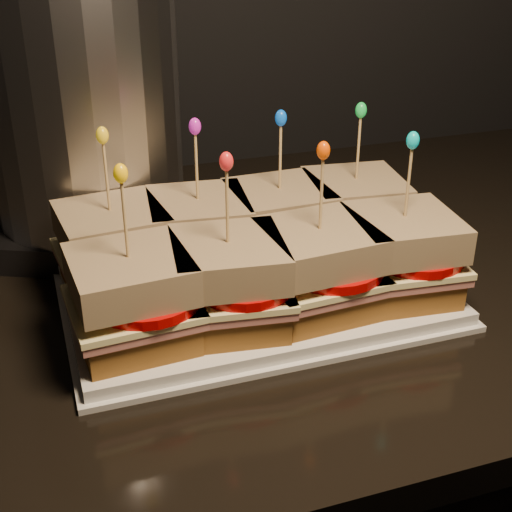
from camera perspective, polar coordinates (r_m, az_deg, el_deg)
name	(u,v)px	position (r m, az deg, el deg)	size (l,w,h in m)	color
granite_slab	(403,252)	(0.89, 11.68, 0.29)	(2.21, 0.71, 0.03)	black
platter	(256,296)	(0.73, 0.00, -3.22)	(0.37, 0.23, 0.02)	white
platter_rim	(256,301)	(0.73, 0.00, -3.63)	(0.38, 0.24, 0.01)	white
sandwich_0_bread_bot	(116,273)	(0.74, -11.11, -1.36)	(0.10, 0.10, 0.03)	#5D3510
sandwich_0_ham	(115,258)	(0.73, -11.23, -0.16)	(0.11, 0.10, 0.01)	#B7574F
sandwich_0_cheese	(114,252)	(0.73, -11.28, 0.33)	(0.11, 0.10, 0.01)	#FFF19F
sandwich_0_tomato	(126,246)	(0.72, -10.32, 0.80)	(0.10, 0.10, 0.01)	#B60403
sandwich_0_bread_top	(111,226)	(0.71, -11.49, 2.40)	(0.10, 0.10, 0.03)	#522E10
sandwich_0_pick	(107,181)	(0.70, -11.84, 5.90)	(0.00, 0.00, 0.09)	tan
sandwich_0_frill	(102,135)	(0.68, -12.20, 9.42)	(0.01, 0.01, 0.02)	yellow
sandwich_1_bread_bot	(200,260)	(0.75, -4.48, -0.35)	(0.10, 0.10, 0.03)	#5D3510
sandwich_1_ham	(200,246)	(0.74, -4.53, 0.84)	(0.11, 0.10, 0.01)	#B7574F
sandwich_1_cheese	(199,239)	(0.74, -4.55, 1.33)	(0.11, 0.10, 0.01)	#FFF19F
sandwich_1_tomato	(212,234)	(0.73, -3.54, 1.79)	(0.10, 0.10, 0.01)	#B60403
sandwich_1_bread_top	(198,214)	(0.73, -4.63, 3.37)	(0.10, 0.10, 0.03)	#522E10
sandwich_1_pick	(197,171)	(0.71, -4.77, 6.83)	(0.00, 0.00, 0.09)	tan
sandwich_1_frill	(195,126)	(0.70, -4.91, 10.30)	(0.01, 0.01, 0.02)	#C81FBC
sandwich_2_bread_bot	(279,248)	(0.77, 1.84, 0.61)	(0.10, 0.10, 0.03)	#5D3510
sandwich_2_ham	(279,234)	(0.77, 1.85, 1.78)	(0.11, 0.10, 0.01)	#B7574F
sandwich_2_cheese	(279,228)	(0.76, 1.86, 2.26)	(0.11, 0.10, 0.01)	#FFF19F
sandwich_2_tomato	(292,222)	(0.76, 2.88, 2.71)	(0.10, 0.10, 0.01)	#B60403
sandwich_2_bread_top	(280,203)	(0.75, 1.89, 4.25)	(0.10, 0.10, 0.03)	#522E10
sandwich_2_pick	(280,161)	(0.74, 1.95, 7.61)	(0.00, 0.00, 0.09)	tan
sandwich_2_frill	(281,118)	(0.72, 2.01, 10.98)	(0.01, 0.01, 0.02)	blue
sandwich_3_bread_bot	(352,237)	(0.81, 7.71, 1.51)	(0.10, 0.10, 0.03)	#5D3510
sandwich_3_ham	(353,223)	(0.80, 7.79, 2.64)	(0.11, 0.10, 0.01)	#B7574F
sandwich_3_cheese	(354,217)	(0.80, 7.82, 3.09)	(0.11, 0.10, 0.01)	#FFF19F
sandwich_3_tomato	(366,212)	(0.79, 8.82, 3.53)	(0.10, 0.10, 0.01)	#B60403
sandwich_3_bread_top	(355,193)	(0.79, 7.95, 5.01)	(0.10, 0.10, 0.03)	#522E10
sandwich_3_pick	(358,152)	(0.77, 8.18, 8.25)	(0.00, 0.00, 0.09)	tan
sandwich_3_frill	(361,110)	(0.76, 8.40, 11.47)	(0.01, 0.01, 0.02)	green
sandwich_4_bread_bot	(135,327)	(0.65, -9.68, -5.59)	(0.10, 0.10, 0.03)	#5D3510
sandwich_4_ham	(133,310)	(0.64, -9.80, -4.27)	(0.11, 0.10, 0.01)	#B7574F
sandwich_4_cheese	(133,303)	(0.63, -9.85, -3.73)	(0.11, 0.10, 0.01)	#FFF19F
sandwich_4_tomato	(147,297)	(0.63, -8.73, -3.24)	(0.10, 0.10, 0.01)	#B60403
sandwich_4_bread_top	(130,274)	(0.62, -10.06, -1.45)	(0.10, 0.10, 0.03)	#522E10
sandwich_4_pick	(125,225)	(0.60, -10.41, 2.49)	(0.00, 0.00, 0.09)	tan
sandwich_4_frill	(121,173)	(0.58, -10.78, 6.51)	(0.01, 0.01, 0.02)	#FCB806
sandwich_5_bread_bot	(229,310)	(0.66, -2.15, -4.34)	(0.10, 0.10, 0.03)	#5D3510
sandwich_5_ham	(229,294)	(0.65, -2.18, -3.04)	(0.11, 0.10, 0.01)	#B7574F
sandwich_5_cheese	(229,287)	(0.65, -2.19, -2.50)	(0.11, 0.10, 0.01)	#FFF19F
sandwich_5_tomato	(243,281)	(0.64, -1.02, -2.00)	(0.10, 0.10, 0.01)	#B60403
sandwich_5_bread_top	(228,259)	(0.64, -2.23, -0.24)	(0.10, 0.10, 0.03)	#522E10
sandwich_5_pick	(227,211)	(0.62, -2.31, 3.62)	(0.00, 0.00, 0.09)	tan
sandwich_5_frill	(226,161)	(0.60, -2.39, 7.57)	(0.01, 0.01, 0.02)	red
sandwich_6_bread_bot	(317,295)	(0.69, 4.89, -3.10)	(0.10, 0.10, 0.03)	#5D3510
sandwich_6_ham	(318,279)	(0.68, 4.95, -1.83)	(0.11, 0.10, 0.01)	#B7574F
sandwich_6_cheese	(318,272)	(0.68, 4.97, -1.31)	(0.11, 0.10, 0.01)	#FFF19F
sandwich_6_tomato	(332,266)	(0.67, 6.14, -0.82)	(0.10, 0.10, 0.01)	#B60403
sandwich_6_bread_top	(319,245)	(0.66, 5.07, 0.88)	(0.10, 0.10, 0.03)	#522E10
sandwich_6_pick	(321,198)	(0.64, 5.24, 4.62)	(0.00, 0.00, 0.09)	tan
sandwich_6_frill	(323,150)	(0.63, 5.41, 8.41)	(0.01, 0.01, 0.02)	#E94301
sandwich_7_bread_bot	(398,280)	(0.73, 11.31, -1.92)	(0.10, 0.10, 0.03)	#5D3510
sandwich_7_ham	(400,265)	(0.72, 11.44, -0.70)	(0.11, 0.10, 0.01)	#B7574F
sandwich_7_cheese	(401,259)	(0.71, 11.49, -0.20)	(0.11, 0.10, 0.01)	#FFF19F
sandwich_7_tomato	(415,253)	(0.71, 12.62, 0.27)	(0.10, 0.10, 0.01)	#B60403
sandwich_7_bread_top	(403,232)	(0.70, 11.70, 1.89)	(0.10, 0.10, 0.03)	#522E10
sandwich_7_pick	(408,187)	(0.68, 12.07, 5.45)	(0.00, 0.00, 0.09)	tan
sandwich_7_frill	(413,140)	(0.67, 12.44, 9.03)	(0.01, 0.01, 0.02)	#06B3B7
appliance_base	(96,225)	(0.89, -12.69, 2.44)	(0.26, 0.22, 0.03)	#262628
appliance_body	(81,97)	(0.84, -13.80, 12.29)	(0.22, 0.22, 0.28)	silver
appliance	(82,101)	(0.84, -13.76, 11.93)	(0.26, 0.22, 0.34)	silver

